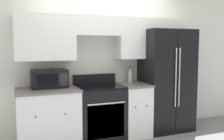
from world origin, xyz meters
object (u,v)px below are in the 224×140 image
at_px(microwave, 49,79).
at_px(bottle, 130,76).
at_px(oven_range, 100,112).
at_px(refrigerator, 166,80).

distance_m(microwave, bottle, 1.43).
bearing_deg(bottle, oven_range, -163.74).
relative_size(refrigerator, bottle, 6.45).
relative_size(microwave, bottle, 1.96).
bearing_deg(microwave, oven_range, -7.69).
xyz_separation_m(oven_range, microwave, (-0.79, 0.11, 0.58)).
distance_m(refrigerator, bottle, 0.66).
relative_size(oven_range, microwave, 1.89).
relative_size(oven_range, refrigerator, 0.57).
height_order(oven_range, bottle, bottle).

